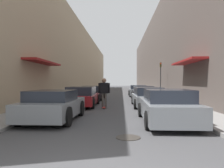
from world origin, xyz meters
TOP-DOWN VIEW (x-y plane):
  - ground at (0.00, 25.63)m, footprint 140.97×140.97m
  - curb_strip_left at (-4.22, 32.04)m, footprint 1.80×64.08m
  - curb_strip_right at (4.22, 32.04)m, footprint 1.80×64.08m
  - building_row_left at (-7.12, 32.03)m, footprint 4.90×64.08m
  - building_row_right at (7.12, 32.03)m, footprint 4.90×64.08m
  - parked_car_left_0 at (-2.35, 5.84)m, footprint 1.99×4.06m
  - parked_car_left_1 at (-2.15, 11.28)m, footprint 1.98×4.59m
  - parked_car_left_2 at (-2.17, 16.77)m, footprint 2.01×4.28m
  - parked_car_right_0 at (2.20, 5.57)m, footprint 1.94×4.50m
  - parked_car_right_1 at (2.16, 11.14)m, footprint 1.96×4.72m
  - parked_car_right_2 at (2.36, 16.44)m, footprint 1.99×4.30m
  - parked_car_right_3 at (2.30, 21.77)m, footprint 2.04×4.57m
  - skateboarder at (-0.59, 10.10)m, footprint 0.70×0.78m
  - manhole_cover at (0.64, 3.19)m, footprint 0.70×0.70m
  - traffic_light at (4.36, 19.00)m, footprint 0.16×0.22m

SIDE VIEW (x-z plane):
  - ground at x=0.00m, z-range 0.00..0.00m
  - manhole_cover at x=0.64m, z-range 0.00..0.02m
  - curb_strip_left at x=-4.22m, z-range 0.00..0.12m
  - curb_strip_right at x=4.22m, z-range 0.00..0.12m
  - parked_car_right_1 at x=2.16m, z-range -0.03..1.23m
  - parked_car_right_2 at x=2.36m, z-range -0.02..1.23m
  - parked_car_right_3 at x=2.30m, z-range -0.02..1.23m
  - parked_car_left_2 at x=-2.17m, z-range -0.01..1.24m
  - parked_car_left_0 at x=-2.35m, z-range 0.00..1.24m
  - parked_car_left_1 at x=-2.15m, z-range -0.02..1.27m
  - parked_car_right_0 at x=2.20m, z-range -0.02..1.28m
  - skateboarder at x=-0.59m, z-range 0.21..2.03m
  - traffic_light at x=4.36m, z-range 0.53..3.96m
  - building_row_left at x=-7.12m, z-range 0.00..9.81m
  - building_row_right at x=7.12m, z-range 0.00..11.52m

